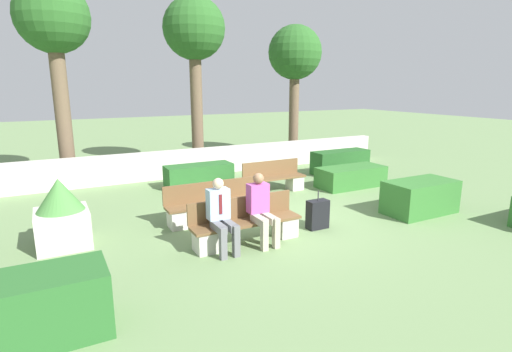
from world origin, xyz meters
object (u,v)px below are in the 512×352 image
bench_right_side (274,181)px  tree_leftmost (53,25)px  bench_left_side (215,206)px  planter_corner_left (61,214)px  person_seated_man (221,213)px  bench_front (246,226)px  suitcase (318,214)px  tree_center_right (295,56)px  tree_center_left (194,34)px  person_seated_woman (261,206)px

bench_right_side → tree_leftmost: tree_leftmost is taller
bench_left_side → planter_corner_left: size_ratio=1.71×
person_seated_man → planter_corner_left: size_ratio=1.03×
bench_front → suitcase: 1.61m
person_seated_man → bench_right_side: bearing=46.5°
bench_left_side → planter_corner_left: bearing=-174.6°
person_seated_man → tree_center_right: bearing=49.6°
bench_right_side → person_seated_man: person_seated_man is taller
tree_center_left → tree_center_right: tree_center_left is taller
bench_left_side → bench_right_side: bearing=37.4°
person_seated_woman → suitcase: bearing=5.2°
bench_left_side → person_seated_woman: bearing=-74.4°
tree_leftmost → bench_left_side: bearing=-65.4°
suitcase → tree_leftmost: 9.12m
suitcase → person_seated_man: bearing=-176.7°
bench_right_side → tree_leftmost: (-4.84, 4.07, 4.18)m
bench_left_side → person_seated_woman: (0.28, -1.54, 0.38)m
bench_front → tree_center_left: 8.51m
bench_right_side → suitcase: (-0.67, -2.87, -0.02)m
suitcase → person_seated_woman: bearing=-174.8°
person_seated_man → tree_leftmost: size_ratio=0.22×
person_seated_woman → bench_right_side: bearing=55.6°
bench_left_side → tree_leftmost: size_ratio=0.37×
suitcase → tree_leftmost: tree_leftmost is taller
bench_front → tree_center_right: bearing=51.6°
tree_center_left → tree_leftmost: bearing=-176.0°
planter_corner_left → suitcase: planter_corner_left is taller
person_seated_man → tree_center_right: 10.40m
bench_right_side → planter_corner_left: 5.47m
tree_leftmost → tree_center_right: bearing=3.1°
person_seated_man → person_seated_woman: bearing=0.1°
planter_corner_left → tree_leftmost: (0.42, 5.52, 3.90)m
bench_left_side → tree_leftmost: (-2.52, 5.52, 4.17)m
suitcase → tree_center_right: size_ratio=0.15×
person_seated_man → suitcase: 2.20m
bench_front → tree_center_right: tree_center_right is taller
person_seated_man → tree_leftmost: (-2.01, 7.06, 3.79)m
tree_center_left → bench_right_side: bearing=-82.3°
planter_corner_left → tree_leftmost: size_ratio=0.22×
bench_left_side → person_seated_man: person_seated_man is taller
bench_front → bench_right_side: size_ratio=1.21×
bench_front → bench_right_side: (2.28, 2.85, -0.01)m
bench_left_side → suitcase: size_ratio=2.71×
planter_corner_left → tree_center_left: 8.43m
person_seated_woman → tree_leftmost: tree_leftmost is taller
bench_front → tree_leftmost: (-2.56, 6.91, 4.17)m
bench_right_side → person_seated_woman: bearing=-123.9°
person_seated_woman → suitcase: size_ratio=1.64×
bench_left_side → person_seated_man: bearing=-103.0°
tree_center_right → bench_left_side: bearing=-134.5°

